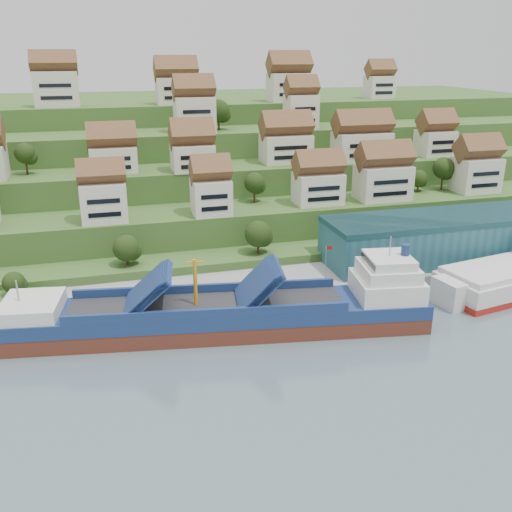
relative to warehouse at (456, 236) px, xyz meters
name	(u,v)px	position (x,y,z in m)	size (l,w,h in m)	color
ground	(251,326)	(-52.00, -17.00, -7.20)	(300.00, 300.00, 0.00)	slate
quay	(325,279)	(-32.00, -2.00, -6.10)	(180.00, 14.00, 2.20)	gray
hillside	(172,162)	(-52.00, 86.55, 3.46)	(260.00, 128.00, 31.00)	#2D4C1E
hillside_village	(182,142)	(-54.45, 42.88, 16.81)	(154.17, 63.61, 29.73)	silver
hillside_trees	(175,188)	(-59.03, 25.55, 8.76)	(141.25, 62.51, 30.11)	#233A13
warehouse	(456,236)	(0.00, 0.00, 0.00)	(60.00, 15.00, 10.00)	#255864
flagpole	(326,262)	(-33.89, -7.00, -0.32)	(1.28, 0.16, 8.00)	gray
cargo_ship	(230,314)	(-55.95, -17.55, -4.09)	(73.77, 22.29, 16.10)	#56271A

